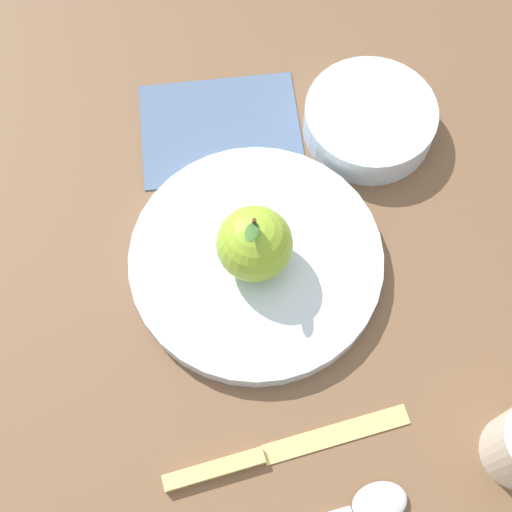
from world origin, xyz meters
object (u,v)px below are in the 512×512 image
object	(u,v)px
apple	(254,244)
spoon	(356,510)
side_bowl	(370,118)
dinner_plate	(256,260)
linen_napkin	(220,129)
knife	(265,455)

from	to	relation	value
apple	spoon	bearing A→B (deg)	32.02
side_bowl	apple	bearing A→B (deg)	-25.74
dinner_plate	linen_napkin	size ratio (longest dim) A/B	1.45
spoon	dinner_plate	bearing A→B (deg)	-148.57
knife	spoon	xyz separation A→B (m)	(0.03, 0.08, 0.00)
dinner_plate	spoon	distance (m)	0.24
apple	side_bowl	world-z (taller)	apple
spoon	linen_napkin	size ratio (longest dim) A/B	1.02
spoon	side_bowl	bearing A→B (deg)	-173.92
spoon	linen_napkin	world-z (taller)	spoon
spoon	knife	bearing A→B (deg)	-109.54
apple	knife	distance (m)	0.19
dinner_plate	spoon	bearing A→B (deg)	31.43
apple	knife	size ratio (longest dim) A/B	0.41
side_bowl	spoon	xyz separation A→B (m)	(0.38, 0.04, -0.02)
knife	linen_napkin	distance (m)	0.34
dinner_plate	spoon	xyz separation A→B (m)	(0.21, 0.13, -0.01)
dinner_plate	side_bowl	world-z (taller)	side_bowl
knife	spoon	world-z (taller)	spoon
spoon	linen_napkin	distance (m)	0.40
dinner_plate	linen_napkin	world-z (taller)	dinner_plate
dinner_plate	linen_napkin	distance (m)	0.16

